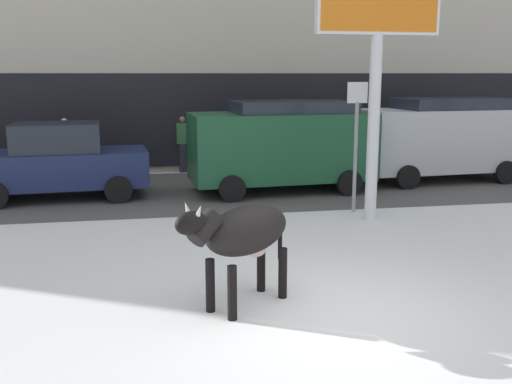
{
  "coord_description": "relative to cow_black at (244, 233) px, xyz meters",
  "views": [
    {
      "loc": [
        -2.15,
        -6.57,
        3.0
      ],
      "look_at": [
        -0.48,
        2.61,
        1.1
      ],
      "focal_mm": 40.98,
      "sensor_mm": 36.0,
      "label": 1
    }
  ],
  "objects": [
    {
      "name": "car_silver_van",
      "position": [
        6.95,
        8.1,
        0.25
      ],
      "size": [
        4.73,
        2.38,
        2.32
      ],
      "color": "#B7BABF",
      "rests_on": "ground"
    },
    {
      "name": "street_sign",
      "position": [
        3.23,
        4.82,
        0.68
      ],
      "size": [
        0.44,
        0.08,
        2.82
      ],
      "color": "gray",
      "rests_on": "ground"
    },
    {
      "name": "billboard",
      "position": [
        3.34,
        4.1,
        3.32
      ],
      "size": [
        2.52,
        0.25,
        5.56
      ],
      "color": "silver",
      "rests_on": "ground"
    },
    {
      "name": "road_strip",
      "position": [
        1.01,
        7.81,
        -0.99
      ],
      "size": [
        60.0,
        5.6,
        0.01
      ],
      "primitive_type": "cube",
      "color": "#514F4C",
      "rests_on": "ground"
    },
    {
      "name": "pedestrian_by_cars",
      "position": [
        -3.6,
        10.81,
        -0.11
      ],
      "size": [
        0.36,
        0.24,
        1.73
      ],
      "color": "#282833",
      "rests_on": "ground"
    },
    {
      "name": "car_navy_sedan",
      "position": [
        -3.34,
        7.45,
        -0.09
      ],
      "size": [
        4.32,
        2.22,
        1.84
      ],
      "color": "#19234C",
      "rests_on": "ground"
    },
    {
      "name": "ground_plane",
      "position": [
        1.01,
        -0.57,
        -0.99
      ],
      "size": [
        120.0,
        120.0,
        0.0
      ],
      "primitive_type": "plane",
      "color": "white"
    },
    {
      "name": "car_darkgreen_van",
      "position": [
        2.18,
        7.37,
        0.25
      ],
      "size": [
        4.73,
        2.38,
        2.32
      ],
      "color": "#194C2D",
      "rests_on": "ground"
    },
    {
      "name": "pedestrian_far_left",
      "position": [
        -0.16,
        10.81,
        -0.11
      ],
      "size": [
        0.36,
        0.24,
        1.73
      ],
      "color": "#282833",
      "rests_on": "ground"
    },
    {
      "name": "cow_black",
      "position": [
        0.0,
        0.0,
        0.0
      ],
      "size": [
        1.75,
        1.49,
        1.54
      ],
      "color": "black",
      "rests_on": "ground"
    }
  ]
}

